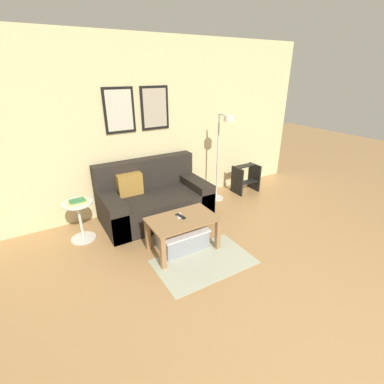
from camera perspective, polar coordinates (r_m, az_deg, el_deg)
The scene contains 11 objects.
wall_back at distance 4.44m, azimuth -7.42°, elevation 13.23°, with size 5.60×0.09×2.55m.
area_rug at distance 3.39m, azimuth 2.49°, elevation -14.06°, with size 1.14×0.72×0.01m, color #B2B79E.
couch at distance 4.24m, azimuth -7.88°, elevation -1.55°, with size 1.57×0.88×0.85m.
coffee_table at distance 3.42m, azimuth -1.95°, elevation -6.79°, with size 0.83×0.52×0.43m.
storage_bin at distance 3.57m, azimuth -2.13°, elevation -9.38°, with size 0.61×0.42×0.26m.
floor_lamp at distance 4.52m, azimuth 6.25°, elevation 8.43°, with size 0.25×0.45×1.47m.
side_table at distance 3.90m, azimuth -22.02°, elevation -4.85°, with size 0.38×0.38×0.54m.
book_stack at distance 3.79m, azimuth -22.42°, elevation -1.81°, with size 0.24×0.16×0.04m.
remote_control at distance 3.41m, azimuth -2.36°, elevation -4.97°, with size 0.04×0.15×0.02m, color black.
cell_phone at distance 3.43m, azimuth -2.61°, elevation -4.87°, with size 0.07×0.14×0.01m, color silver.
step_stool at distance 5.19m, azimuth 10.98°, elevation 2.85°, with size 0.44×0.31×0.49m.
Camera 1 is at (-1.75, -0.21, 2.08)m, focal length 26.00 mm.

